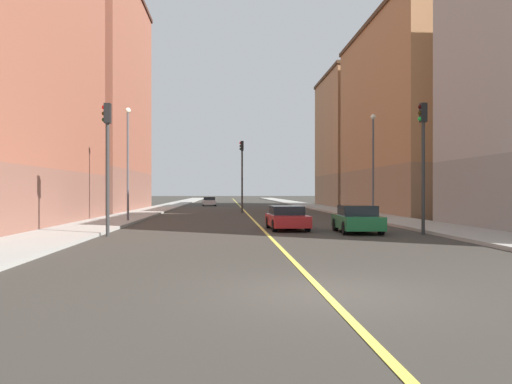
{
  "coord_description": "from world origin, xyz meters",
  "views": [
    {
      "loc": [
        -1.99,
        -10.03,
        2.06
      ],
      "look_at": [
        0.77,
        35.22,
        1.97
      ],
      "focal_mm": 35.42,
      "sensor_mm": 36.0,
      "label": 1
    }
  ],
  "objects_px": {
    "building_left_far": "(362,141)",
    "building_right_midblock": "(88,97)",
    "street_lamp_left_near": "(373,155)",
    "car_red": "(287,218)",
    "traffic_light_left_near": "(423,150)",
    "building_left_mid": "(419,118)",
    "car_silver": "(209,201)",
    "street_lamp_right_near": "(128,152)",
    "car_green": "(357,219)",
    "traffic_light_median_far": "(242,167)",
    "traffic_light_right_near": "(107,150)"
  },
  "relations": [
    {
      "from": "building_left_far",
      "to": "building_right_midblock",
      "type": "xyz_separation_m",
      "value": [
        -32.4,
        -13.18,
        3.03
      ]
    },
    {
      "from": "street_lamp_left_near",
      "to": "car_red",
      "type": "xyz_separation_m",
      "value": [
        -7.03,
        -8.03,
        -3.91
      ]
    },
    {
      "from": "building_left_far",
      "to": "traffic_light_left_near",
      "type": "relative_size",
      "value": 2.83
    },
    {
      "from": "building_left_mid",
      "to": "car_silver",
      "type": "distance_m",
      "value": 32.56
    },
    {
      "from": "traffic_light_left_near",
      "to": "street_lamp_left_near",
      "type": "height_order",
      "value": "street_lamp_left_near"
    },
    {
      "from": "traffic_light_left_near",
      "to": "street_lamp_right_near",
      "type": "relative_size",
      "value": 0.85
    },
    {
      "from": "building_right_midblock",
      "to": "street_lamp_right_near",
      "type": "relative_size",
      "value": 3.22
    },
    {
      "from": "street_lamp_right_near",
      "to": "car_green",
      "type": "xyz_separation_m",
      "value": [
        12.79,
        -8.76,
        -3.91
      ]
    },
    {
      "from": "traffic_light_median_far",
      "to": "street_lamp_right_near",
      "type": "xyz_separation_m",
      "value": [
        -7.88,
        -14.36,
        0.24
      ]
    },
    {
      "from": "traffic_light_median_far",
      "to": "building_right_midblock",
      "type": "bearing_deg",
      "value": 160.52
    },
    {
      "from": "car_red",
      "to": "building_right_midblock",
      "type": "bearing_deg",
      "value": 123.33
    },
    {
      "from": "car_silver",
      "to": "car_red",
      "type": "height_order",
      "value": "car_red"
    },
    {
      "from": "building_left_far",
      "to": "street_lamp_left_near",
      "type": "xyz_separation_m",
      "value": [
        -7.9,
        -31.72,
        -4.21
      ]
    },
    {
      "from": "building_left_mid",
      "to": "car_red",
      "type": "xyz_separation_m",
      "value": [
        -14.93,
        -19.74,
        -8.32
      ]
    },
    {
      "from": "traffic_light_right_near",
      "to": "car_green",
      "type": "xyz_separation_m",
      "value": [
        11.8,
        1.24,
        -3.24
      ]
    },
    {
      "from": "building_left_far",
      "to": "car_silver",
      "type": "bearing_deg",
      "value": 169.02
    },
    {
      "from": "building_left_far",
      "to": "building_right_midblock",
      "type": "height_order",
      "value": "building_right_midblock"
    },
    {
      "from": "traffic_light_median_far",
      "to": "car_red",
      "type": "height_order",
      "value": "traffic_light_median_far"
    },
    {
      "from": "building_left_mid",
      "to": "car_red",
      "type": "relative_size",
      "value": 5.39
    },
    {
      "from": "traffic_light_right_near",
      "to": "car_red",
      "type": "relative_size",
      "value": 1.46
    },
    {
      "from": "building_left_far",
      "to": "street_lamp_right_near",
      "type": "distance_m",
      "value": 41.41
    },
    {
      "from": "building_left_far",
      "to": "street_lamp_left_near",
      "type": "bearing_deg",
      "value": -103.98
    },
    {
      "from": "car_silver",
      "to": "traffic_light_right_near",
      "type": "bearing_deg",
      "value": -93.78
    },
    {
      "from": "traffic_light_right_near",
      "to": "street_lamp_right_near",
      "type": "height_order",
      "value": "street_lamp_right_near"
    },
    {
      "from": "car_silver",
      "to": "building_left_far",
      "type": "bearing_deg",
      "value": -10.98
    },
    {
      "from": "building_left_mid",
      "to": "traffic_light_right_near",
      "type": "height_order",
      "value": "building_left_mid"
    },
    {
      "from": "building_left_mid",
      "to": "street_lamp_left_near",
      "type": "xyz_separation_m",
      "value": [
        -7.9,
        -11.7,
        -4.4
      ]
    },
    {
      "from": "building_left_mid",
      "to": "street_lamp_right_near",
      "type": "relative_size",
      "value": 3.05
    },
    {
      "from": "street_lamp_right_near",
      "to": "traffic_light_median_far",
      "type": "bearing_deg",
      "value": 61.23
    },
    {
      "from": "traffic_light_left_near",
      "to": "traffic_light_right_near",
      "type": "relative_size",
      "value": 1.03
    },
    {
      "from": "traffic_light_right_near",
      "to": "traffic_light_median_far",
      "type": "height_order",
      "value": "traffic_light_median_far"
    },
    {
      "from": "traffic_light_left_near",
      "to": "traffic_light_median_far",
      "type": "xyz_separation_m",
      "value": [
        -7.71,
        24.36,
        0.33
      ]
    },
    {
      "from": "building_left_far",
      "to": "car_red",
      "type": "height_order",
      "value": "building_left_far"
    },
    {
      "from": "street_lamp_right_near",
      "to": "car_silver",
      "type": "height_order",
      "value": "street_lamp_right_near"
    },
    {
      "from": "traffic_light_median_far",
      "to": "street_lamp_right_near",
      "type": "distance_m",
      "value": 16.38
    },
    {
      "from": "building_left_mid",
      "to": "car_green",
      "type": "bearing_deg",
      "value": -118.18
    },
    {
      "from": "building_left_far",
      "to": "traffic_light_right_near",
      "type": "relative_size",
      "value": 2.9
    },
    {
      "from": "car_silver",
      "to": "street_lamp_right_near",
      "type": "bearing_deg",
      "value": -96.3
    },
    {
      "from": "building_right_midblock",
      "to": "building_left_mid",
      "type": "bearing_deg",
      "value": -11.9
    },
    {
      "from": "building_left_mid",
      "to": "car_green",
      "type": "relative_size",
      "value": 5.6
    },
    {
      "from": "traffic_light_left_near",
      "to": "traffic_light_median_far",
      "type": "bearing_deg",
      "value": 107.56
    },
    {
      "from": "traffic_light_left_near",
      "to": "traffic_light_median_far",
      "type": "distance_m",
      "value": 25.55
    },
    {
      "from": "building_left_far",
      "to": "street_lamp_right_near",
      "type": "xyz_separation_m",
      "value": [
        -24.5,
        -33.12,
        -4.18
      ]
    },
    {
      "from": "traffic_light_left_near",
      "to": "car_red",
      "type": "bearing_deg",
      "value": 150.69
    },
    {
      "from": "traffic_light_right_near",
      "to": "car_red",
      "type": "bearing_deg",
      "value": 21.44
    },
    {
      "from": "traffic_light_median_far",
      "to": "building_left_mid",
      "type": "bearing_deg",
      "value": -4.3
    },
    {
      "from": "traffic_light_right_near",
      "to": "car_red",
      "type": "distance_m",
      "value": 9.8
    },
    {
      "from": "traffic_light_left_near",
      "to": "car_red",
      "type": "distance_m",
      "value": 7.67
    },
    {
      "from": "building_left_mid",
      "to": "traffic_light_median_far",
      "type": "relative_size",
      "value": 3.3
    },
    {
      "from": "traffic_light_median_far",
      "to": "car_green",
      "type": "bearing_deg",
      "value": -78.03
    }
  ]
}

